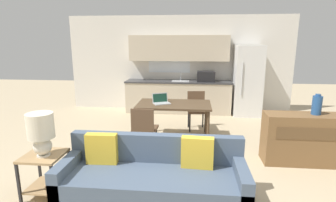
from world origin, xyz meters
The scene contains 13 objects.
ground_plane centered at (0.00, 0.00, 0.00)m, with size 20.00×20.00×0.00m, color tan.
wall_back centered at (0.00, 4.63, 1.35)m, with size 6.40×0.07×2.70m.
kitchen_counter centered at (0.02, 4.33, 0.84)m, with size 2.95×0.65×2.15m.
refrigerator centered at (1.88, 4.21, 0.95)m, with size 0.72×0.76×1.89m.
dining_table centered at (0.05, 2.10, 0.70)m, with size 1.46×0.86×0.76m.
couch centered at (-0.05, -0.04, 0.33)m, with size 2.25×0.80×0.82m.
side_table centered at (-1.46, -0.05, 0.38)m, with size 0.48×0.48×0.57m.
table_lamp centered at (-1.43, -0.09, 0.90)m, with size 0.32×0.32×0.56m.
credenza centered at (2.24, 1.26, 0.42)m, with size 1.26×0.45×0.83m.
vase centered at (2.39, 1.28, 0.99)m, with size 0.15×0.15×0.33m.
dining_chair_near_left centered at (-0.42, 1.36, 0.49)m, with size 0.44×0.44×0.86m.
dining_chair_far_right centered at (0.51, 2.85, 0.49)m, with size 0.47×0.47×0.86m.
laptop centered at (-0.21, 2.09, 0.81)m, with size 0.40×0.37×0.20m.
Camera 1 is at (0.43, -2.99, 1.97)m, focal length 28.00 mm.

